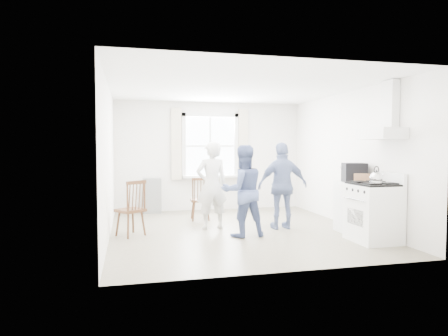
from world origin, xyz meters
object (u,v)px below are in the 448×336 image
Objects in this scene: stereo_stack at (354,173)px; person_right at (283,186)px; gas_stove at (373,212)px; windsor_chair_a at (134,202)px; windsor_chair_b at (201,194)px; person_mid at (243,191)px; low_cabinet at (353,207)px; person_left at (212,185)px.

person_right is at bearing 153.11° from stereo_stack.
gas_stove is 1.70m from person_right.
windsor_chair_b is (1.36, 1.19, -0.04)m from windsor_chair_a.
person_mid reaches higher than windsor_chair_a.
person_right reaches higher than low_cabinet.
person_right reaches higher than windsor_chair_a.
low_cabinet is 2.59m from person_left.
stereo_stack is 0.51× the size of windsor_chair_b.
windsor_chair_a is 0.60× the size of person_right.
person_mid is at bearing -74.27° from windsor_chair_b.
windsor_chair_b is 0.56× the size of person_left.
person_left reaches higher than windsor_chair_b.
windsor_chair_a is 1.86m from person_mid.
gas_stove is 2.14m from person_mid.
windsor_chair_b is at bearing -78.36° from person_mid.
person_right is (0.90, 0.44, 0.03)m from person_mid.
stereo_stack is 2.05m from person_mid.
windsor_chair_b is 0.58× the size of person_mid.
person_mid reaches higher than gas_stove.
person_mid is at bearing 112.92° from person_left.
windsor_chair_a is 1.80m from windsor_chair_b.
low_cabinet is 1.31m from person_right.
low_cabinet is 0.55× the size of person_left.
person_right is at bearing 162.00° from person_left.
stereo_stack is 0.30× the size of person_mid.
windsor_chair_b is at bearing 41.21° from windsor_chair_a.
stereo_stack is at bearing 83.27° from gas_stove.
person_right reaches higher than gas_stove.
person_mid is (-2.01, 0.16, 0.33)m from low_cabinet.
person_left is at bearing 159.66° from low_cabinet.
low_cabinet is at bearing 84.32° from gas_stove.
person_left is at bearing 13.02° from windsor_chair_a.
person_mid is at bearing 175.58° from low_cabinet.
gas_stove is 3.43m from windsor_chair_b.
gas_stove is 2.84m from person_left.
gas_stove is at bearing -96.73° from stereo_stack.
person_left is 0.83m from person_mid.
windsor_chair_a is 2.71m from person_right.
windsor_chair_a is (-3.83, 0.54, -0.48)m from stereo_stack.
person_right is at bearing -157.93° from person_mid.
stereo_stack reaches higher than windsor_chair_a.
person_right is (-1.12, 0.60, 0.36)m from low_cabinet.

